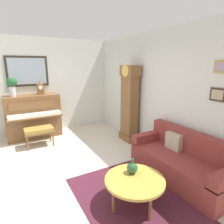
# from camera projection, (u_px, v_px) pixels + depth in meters

# --- Properties ---
(ground_plane) EXTENTS (6.40, 6.00, 0.10)m
(ground_plane) POSITION_uv_depth(u_px,v_px,m) (59.00, 174.00, 3.69)
(ground_plane) COLOR beige
(wall_left) EXTENTS (0.13, 4.90, 2.80)m
(wall_left) POSITION_uv_depth(u_px,v_px,m) (32.00, 86.00, 5.53)
(wall_left) COLOR silver
(wall_left) RESTS_ON ground_plane
(wall_back) EXTENTS (5.30, 0.13, 2.80)m
(wall_back) POSITION_uv_depth(u_px,v_px,m) (156.00, 92.00, 4.49)
(wall_back) COLOR silver
(wall_back) RESTS_ON ground_plane
(area_rug) EXTENTS (2.10, 1.50, 0.01)m
(area_rug) POSITION_uv_depth(u_px,v_px,m) (133.00, 200.00, 2.90)
(area_rug) COLOR #4C1E2D
(area_rug) RESTS_ON ground_plane
(piano) EXTENTS (0.87, 1.44, 1.21)m
(piano) POSITION_uv_depth(u_px,v_px,m) (33.00, 116.00, 5.37)
(piano) COLOR brown
(piano) RESTS_ON ground_plane
(piano_bench) EXTENTS (0.42, 0.70, 0.48)m
(piano_bench) POSITION_uv_depth(u_px,v_px,m) (39.00, 131.00, 4.77)
(piano_bench) COLOR brown
(piano_bench) RESTS_ON ground_plane
(grandfather_clock) EXTENTS (0.52, 0.34, 2.03)m
(grandfather_clock) POSITION_uv_depth(u_px,v_px,m) (129.00, 106.00, 5.04)
(grandfather_clock) COLOR brown
(grandfather_clock) RESTS_ON ground_plane
(couch) EXTENTS (1.90, 0.80, 0.84)m
(couch) POSITION_uv_depth(u_px,v_px,m) (182.00, 161.00, 3.46)
(couch) COLOR maroon
(couch) RESTS_ON ground_plane
(coffee_table) EXTENTS (0.88, 0.88, 0.42)m
(coffee_table) POSITION_uv_depth(u_px,v_px,m) (135.00, 181.00, 2.76)
(coffee_table) COLOR gold
(coffee_table) RESTS_ON ground_plane
(mantel_clock) EXTENTS (0.13, 0.18, 0.38)m
(mantel_clock) POSITION_uv_depth(u_px,v_px,m) (40.00, 88.00, 5.30)
(mantel_clock) COLOR brown
(mantel_clock) RESTS_ON piano
(flower_vase) EXTENTS (0.26, 0.26, 0.58)m
(flower_vase) POSITION_uv_depth(u_px,v_px,m) (12.00, 84.00, 4.93)
(flower_vase) COLOR silver
(flower_vase) RESTS_ON piano
(green_jug) EXTENTS (0.17, 0.17, 0.24)m
(green_jug) POSITION_uv_depth(u_px,v_px,m) (132.00, 168.00, 2.88)
(green_jug) COLOR #234C33
(green_jug) RESTS_ON coffee_table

